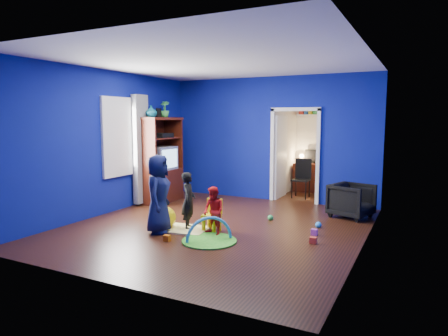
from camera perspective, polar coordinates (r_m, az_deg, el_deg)
The scene contains 33 objects.
floor at distance 7.22m, azimuth -1.13°, elevation -8.42°, with size 5.00×5.50×0.01m, color black.
ceiling at distance 7.03m, azimuth -1.19°, elevation 15.02°, with size 5.00×5.50×0.01m, color white.
wall_back at distance 9.49m, azimuth 6.66°, elevation 4.12°, with size 5.00×0.02×2.90m, color navy.
wall_front at distance 4.73m, azimuth -16.95°, elevation 0.98°, with size 5.00×0.02×2.90m, color navy.
wall_left at distance 8.44m, azimuth -16.36°, elevation 3.53°, with size 0.02×5.50×2.90m, color navy.
wall_right at distance 6.21m, azimuth 19.68°, elevation 2.25°, with size 0.02×5.50×2.90m, color navy.
alcove at distance 10.15m, azimuth 11.54°, elevation 3.09°, with size 1.00×1.75×2.50m, color silver, non-canonical shape.
armchair at distance 8.22m, azimuth 17.76°, elevation -4.45°, with size 0.71×0.74×0.67m, color black.
child_black at distance 7.02m, azimuth -5.09°, elevation -4.68°, with size 0.37×0.24×1.00m, color black.
child_navy at distance 6.83m, azimuth -9.36°, elevation -3.68°, with size 0.65×0.42×1.33m, color #10173B.
toddler_red at distance 6.63m, azimuth -1.50°, elevation -6.19°, with size 0.40×0.31×0.81m, color red.
vase at distance 9.08m, azimuth -10.36°, elevation 7.96°, with size 0.25×0.25×0.26m, color #0C5F65.
potted_plant at distance 9.50m, azimuth -8.46°, elevation 8.32°, with size 0.21×0.21×0.38m, color #328A38.
tv_armoire at distance 9.37m, azimuth -9.11°, elevation 1.16°, with size 0.58×1.14×1.96m, color #391009.
crt_tv at distance 9.34m, azimuth -8.91°, elevation 1.40°, with size 0.46×0.70×0.54m, color silver.
yellow_blanket at distance 7.05m, azimuth -5.48°, elevation -8.71°, with size 0.75×0.60×0.03m, color #F2E07A.
hopper_ball at distance 7.16m, azimuth -8.43°, elevation -7.03°, with size 0.39×0.39×0.39m, color yellow.
kid_chair at distance 6.91m, azimuth -1.81°, elevation -6.99°, with size 0.28×0.28×0.50m, color yellow.
play_mat at distance 6.40m, azimuth -2.13°, elevation -10.35°, with size 0.87×0.87×0.02m, color green.
toy_arch at distance 6.40m, azimuth -2.13°, elevation -10.27°, with size 0.78×0.78×0.05m, color #3F8CD8.
window_left at distance 8.68m, azimuth -14.73°, elevation 4.33°, with size 0.03×0.95×1.55m, color white.
curtain at distance 9.05m, azimuth -11.82°, elevation 2.61°, with size 0.14×0.42×2.40m, color slate.
doorway at distance 9.33m, azimuth 10.09°, elevation 1.55°, with size 1.16×0.10×2.10m, color white.
study_desk at distance 10.85m, azimuth 12.31°, elevation -1.33°, with size 0.88×0.44×0.75m, color #3D140A.
desk_monitor at distance 10.90m, azimuth 12.55°, elevation 1.74°, with size 0.40×0.05×0.32m, color black.
desk_lamp at distance 10.92m, azimuth 11.05°, elevation 1.68°, with size 0.14×0.14×0.14m, color #FFD88C.
folding_chair at distance 9.92m, azimuth 10.93°, elevation -1.58°, with size 0.40×0.40×0.92m, color black.
book_shelf at distance 10.85m, azimuth 12.69°, elevation 7.37°, with size 0.88×0.24×0.04m, color white.
toy_0 at distance 6.45m, azimuth 12.59°, elevation -10.04°, with size 0.10×0.08×0.10m, color red.
toy_1 at distance 7.36m, azimuth 13.34°, elevation -7.87°, with size 0.11×0.11×0.11m, color #288DE6.
toy_2 at distance 6.46m, azimuth -8.14°, elevation -9.89°, with size 0.10×0.08×0.10m, color #DC600B.
toy_3 at distance 7.72m, azimuth 6.66°, elevation -7.03°, with size 0.11×0.11×0.11m, color green.
toy_4 at distance 6.89m, azimuth 12.77°, elevation -8.92°, with size 0.10×0.08×0.10m, color #CF4DB7.
Camera 1 is at (3.26, -6.15, 1.92)m, focal length 32.00 mm.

